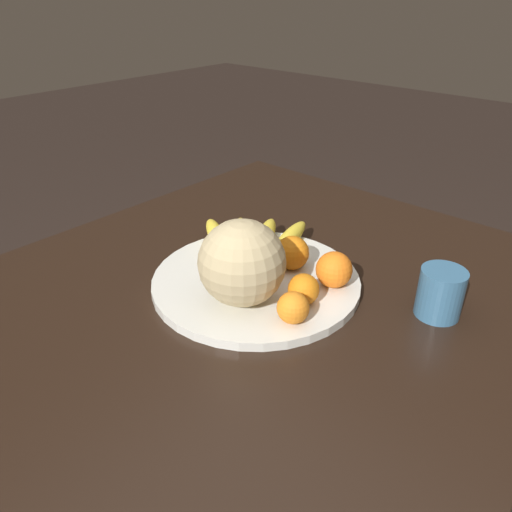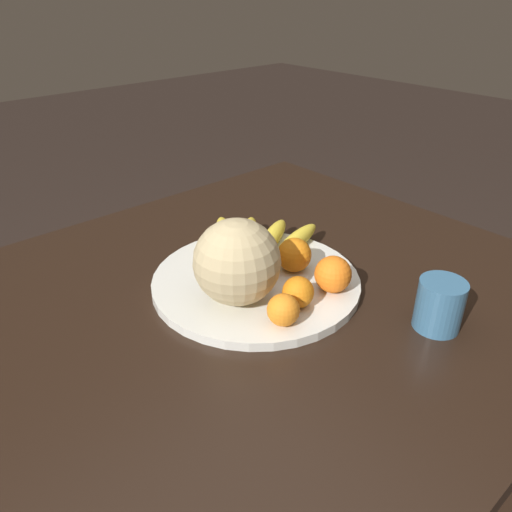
# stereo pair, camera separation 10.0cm
# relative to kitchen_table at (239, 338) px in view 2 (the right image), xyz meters

# --- Properties ---
(kitchen_table) EXTENTS (1.33, 1.08, 0.76)m
(kitchen_table) POSITION_rel_kitchen_table_xyz_m (0.00, 0.00, 0.00)
(kitchen_table) COLOR black
(kitchen_table) RESTS_ON ground_plane
(fruit_bowl) EXTENTS (0.43, 0.43, 0.02)m
(fruit_bowl) POSITION_rel_kitchen_table_xyz_m (-0.06, -0.02, 0.11)
(fruit_bowl) COLOR silver
(fruit_bowl) RESTS_ON kitchen_table
(melon) EXTENTS (0.16, 0.16, 0.16)m
(melon) POSITION_rel_kitchen_table_xyz_m (0.02, 0.02, 0.20)
(melon) COLOR tan
(melon) RESTS_ON fruit_bowl
(banana_bunch) EXTENTS (0.25, 0.25, 0.04)m
(banana_bunch) POSITION_rel_kitchen_table_xyz_m (-0.17, -0.12, 0.13)
(banana_bunch) COLOR brown
(banana_bunch) RESTS_ON fruit_bowl
(orange_front_left) EXTENTS (0.07, 0.07, 0.07)m
(orange_front_left) POSITION_rel_kitchen_table_xyz_m (-0.14, 0.12, 0.15)
(orange_front_left) COLOR orange
(orange_front_left) RESTS_ON fruit_bowl
(orange_front_right) EXTENTS (0.06, 0.06, 0.06)m
(orange_front_right) POSITION_rel_kitchen_table_xyz_m (-0.05, 0.11, 0.14)
(orange_front_right) COLOR orange
(orange_front_right) RESTS_ON fruit_bowl
(orange_mid_center) EXTENTS (0.07, 0.07, 0.07)m
(orange_mid_center) POSITION_rel_kitchen_table_xyz_m (-0.14, 0.01, 0.15)
(orange_mid_center) COLOR orange
(orange_mid_center) RESTS_ON fruit_bowl
(orange_back_left) EXTENTS (0.06, 0.06, 0.06)m
(orange_back_left) POSITION_rel_kitchen_table_xyz_m (0.01, 0.13, 0.14)
(orange_back_left) COLOR orange
(orange_back_left) RESTS_ON fruit_bowl
(orange_back_right) EXTENTS (0.06, 0.06, 0.06)m
(orange_back_right) POSITION_rel_kitchen_table_xyz_m (-0.08, -0.03, 0.15)
(orange_back_right) COLOR orange
(orange_back_right) RESTS_ON fruit_bowl
(ceramic_mug) EXTENTS (0.12, 0.08, 0.09)m
(ceramic_mug) POSITION_rel_kitchen_table_xyz_m (-0.22, 0.30, 0.14)
(ceramic_mug) COLOR #386689
(ceramic_mug) RESTS_ON kitchen_table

